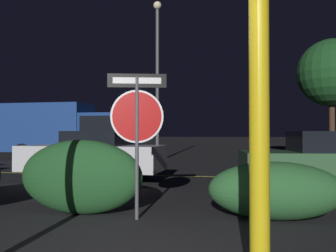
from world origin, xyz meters
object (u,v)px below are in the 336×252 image
(passing_car_2, at_px, (93,155))
(tree_1, at_px, (332,73))
(hedge_bush_3, at_px, (275,191))
(yellow_pole_right, at_px, (259,126))
(street_lamp, at_px, (157,65))
(delivery_truck, at_px, (72,129))
(hedge_bush_2, at_px, (81,177))
(stop_sign, at_px, (137,116))

(passing_car_2, bearing_deg, tree_1, -36.60)
(hedge_bush_3, relative_size, passing_car_2, 0.51)
(yellow_pole_right, xyz_separation_m, street_lamp, (-3.77, 14.50, 3.23))
(hedge_bush_3, height_order, passing_car_2, passing_car_2)
(delivery_truck, bearing_deg, street_lamp, 84.17)
(delivery_truck, bearing_deg, hedge_bush_2, 27.52)
(hedge_bush_2, relative_size, tree_1, 0.32)
(stop_sign, xyz_separation_m, hedge_bush_2, (-1.03, 0.22, -1.01))
(street_lamp, bearing_deg, hedge_bush_2, -85.01)
(passing_car_2, bearing_deg, yellow_pole_right, -147.63)
(stop_sign, height_order, hedge_bush_2, stop_sign)
(hedge_bush_2, height_order, hedge_bush_3, hedge_bush_2)
(hedge_bush_3, height_order, delivery_truck, delivery_truck)
(delivery_truck, xyz_separation_m, tree_1, (13.81, 3.79, 3.18))
(hedge_bush_2, height_order, tree_1, tree_1)
(yellow_pole_right, xyz_separation_m, hedge_bush_3, (0.45, 2.91, -0.97))
(street_lamp, bearing_deg, hedge_bush_3, -69.98)
(street_lamp, height_order, tree_1, street_lamp)
(stop_sign, xyz_separation_m, tree_1, (7.05, 16.43, 3.11))
(delivery_truck, height_order, street_lamp, street_lamp)
(passing_car_2, distance_m, street_lamp, 8.45)
(passing_car_2, bearing_deg, delivery_truck, 29.64)
(stop_sign, bearing_deg, delivery_truck, 104.60)
(yellow_pole_right, bearing_deg, passing_car_2, 120.57)
(stop_sign, xyz_separation_m, delivery_truck, (-6.75, 12.64, -0.07))
(yellow_pole_right, bearing_deg, stop_sign, 123.74)
(yellow_pole_right, bearing_deg, hedge_bush_3, 81.16)
(street_lamp, bearing_deg, stop_sign, -80.24)
(hedge_bush_3, bearing_deg, hedge_bush_2, -177.83)
(stop_sign, distance_m, yellow_pole_right, 3.10)
(hedge_bush_2, bearing_deg, tree_1, 63.50)
(stop_sign, distance_m, delivery_truck, 14.33)
(stop_sign, height_order, delivery_truck, delivery_truck)
(yellow_pole_right, xyz_separation_m, passing_car_2, (-4.15, 7.03, -0.70))
(yellow_pole_right, bearing_deg, tree_1, 74.32)
(hedge_bush_2, height_order, street_lamp, street_lamp)
(tree_1, bearing_deg, yellow_pole_right, -105.68)
(hedge_bush_2, bearing_deg, passing_car_2, 108.33)
(hedge_bush_2, bearing_deg, street_lamp, 94.99)
(yellow_pole_right, height_order, street_lamp, street_lamp)
(delivery_truck, bearing_deg, stop_sign, 30.90)
(hedge_bush_2, height_order, delivery_truck, delivery_truck)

